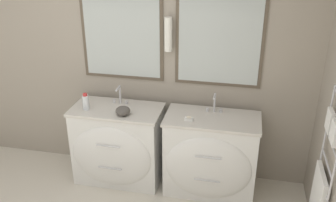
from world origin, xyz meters
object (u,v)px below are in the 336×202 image
(vanity_left, at_px, (118,145))
(amenity_bowl, at_px, (123,111))
(vanity_right, at_px, (210,156))
(toiletry_bottle, at_px, (86,102))

(vanity_left, bearing_deg, amenity_bowl, -39.78)
(vanity_left, relative_size, vanity_right, 1.00)
(vanity_right, xyz_separation_m, toiletry_bottle, (-1.32, -0.05, 0.51))
(amenity_bowl, bearing_deg, toiletry_bottle, 173.67)
(vanity_right, xyz_separation_m, amenity_bowl, (-0.90, -0.10, 0.48))
(vanity_right, distance_m, amenity_bowl, 1.02)
(toiletry_bottle, relative_size, amenity_bowl, 1.18)
(toiletry_bottle, bearing_deg, vanity_right, 2.21)
(vanity_left, xyz_separation_m, vanity_right, (1.02, 0.00, 0.00))
(toiletry_bottle, bearing_deg, vanity_left, 9.55)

